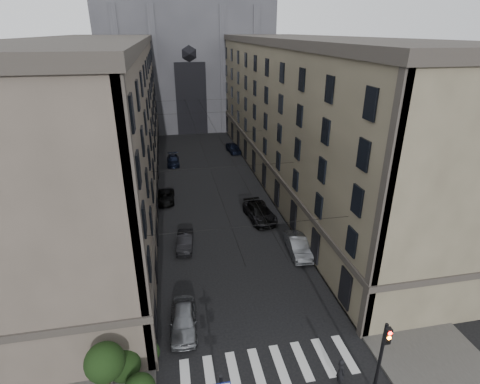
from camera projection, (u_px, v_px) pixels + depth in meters
sidewalk_left at (131, 190)px, 49.78m from camera, size 7.00×80.00×0.15m
sidewalk_right at (283, 179)px, 53.51m from camera, size 7.00×80.00×0.15m
zebra_crossing at (268, 366)px, 23.79m from camera, size 11.00×3.20×0.01m
building_left at (97, 122)px, 45.56m from camera, size 13.60×60.60×18.85m
building_right at (307, 113)px, 50.34m from camera, size 13.60×60.60×18.85m
gothic_tower at (185, 39)px, 79.62m from camera, size 35.00×23.00×58.00m
traffic_light_right at (382, 352)px, 20.70m from camera, size 0.34×0.50×5.20m
shrub_cluster at (123, 368)px, 21.52m from camera, size 3.90×4.40×3.90m
tram_wires at (208, 134)px, 48.45m from camera, size 14.00×60.00×0.43m
car_left_near at (184, 320)px, 26.46m from camera, size 2.18×4.81×1.60m
car_left_midnear at (185, 241)px, 36.49m from camera, size 1.93×4.33×1.38m
car_left_midfar at (166, 197)px, 46.28m from camera, size 2.27×4.64×1.27m
car_left_far at (173, 160)px, 59.14m from camera, size 1.95×4.73×1.37m
car_right_near at (298, 246)px, 35.51m from camera, size 2.06×5.04×1.63m
car_right_midnear at (260, 213)px, 42.01m from camera, size 3.13×5.93×1.59m
car_right_midfar at (259, 213)px, 41.83m from camera, size 2.89×5.75×1.60m
car_right_far at (233, 148)px, 64.89m from camera, size 2.38×4.80×1.57m
pedestrian at (341, 372)px, 22.31m from camera, size 0.50×0.72×1.88m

